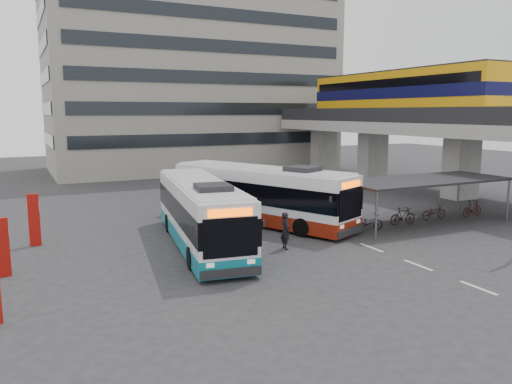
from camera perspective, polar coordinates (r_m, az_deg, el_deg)
name	(u,v)px	position (r m, az deg, el deg)	size (l,w,h in m)	color
ground	(327,254)	(22.61, 8.08, -7.07)	(120.00, 120.00, 0.00)	#28282B
viaduct	(409,113)	(43.06, 17.04, 8.68)	(8.00, 32.00, 9.68)	gray
bike_shelter	(422,195)	(29.81, 18.48, -0.29)	(10.00, 4.00, 2.54)	#595B60
office_block	(191,55)	(57.29, -7.47, 15.29)	(30.00, 15.00, 25.00)	gray
road_markings	(418,265)	(21.91, 18.03, -7.96)	(0.15, 7.60, 0.01)	beige
bus_main	(260,195)	(28.35, 0.50, -0.37)	(7.02, 11.66, 3.44)	white
bus_teal	(201,213)	(23.72, -6.35, -2.45)	(4.03, 11.43, 3.31)	white
pedestrian	(285,231)	(23.06, 3.38, -4.44)	(0.63, 0.42, 1.74)	black
sign_totem_mid	(3,247)	(21.46, -26.96, -5.57)	(0.50, 0.22, 2.31)	#9C0F09
sign_totem_north	(34,219)	(25.74, -24.02, -2.84)	(0.54, 0.24, 2.50)	#9C0F09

